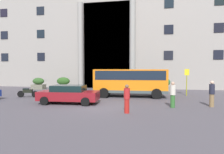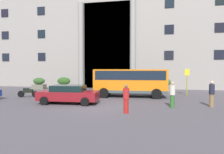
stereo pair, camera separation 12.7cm
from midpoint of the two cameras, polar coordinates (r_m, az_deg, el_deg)
ground_plane at (r=13.89m, az=-4.04°, el=-8.79°), size 80.00×64.00×0.12m
office_building_facade at (r=31.66m, az=4.42°, el=15.48°), size 43.77×9.63×19.59m
orange_minibus at (r=18.78m, az=5.46°, el=-0.92°), size 6.75×2.86×2.56m
bus_stop_sign at (r=20.68m, az=20.78°, el=-0.60°), size 0.44×0.08×2.59m
hedge_planter_entrance_left at (r=26.45m, az=-13.46°, el=-1.77°), size 1.81×1.00×1.52m
hedge_planter_entrance_right at (r=24.23m, az=0.28°, el=-2.25°), size 2.13×0.76×1.38m
hedge_planter_east at (r=27.32m, az=-19.97°, el=-1.78°), size 1.62×0.97×1.46m
hedge_planter_far_west at (r=23.48m, az=14.81°, el=-2.23°), size 1.52×0.81×1.59m
parked_estate_mid at (r=15.45m, az=-12.09°, el=-4.77°), size 4.55×2.11×1.39m
motorcycle_near_kerb at (r=19.94m, az=-22.76°, el=-4.05°), size 1.92×0.57×0.89m
pedestrian_man_red_shirt at (r=15.36m, az=26.78°, el=-4.28°), size 0.36×0.36×1.80m
pedestrian_woman_dark_dress at (r=11.88m, az=4.35°, el=-6.20°), size 0.36×0.36×1.70m
pedestrian_man_crossing at (r=14.11m, az=17.09°, el=-4.81°), size 0.36×0.36×1.75m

